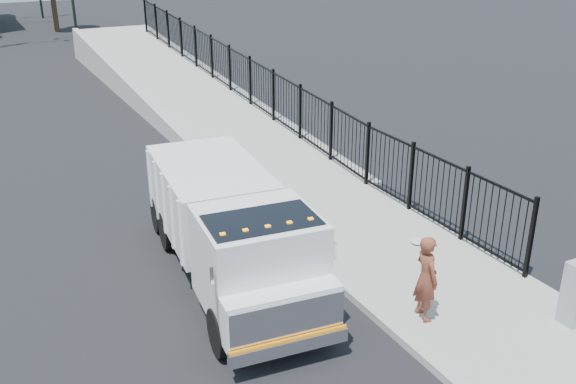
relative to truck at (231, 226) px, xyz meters
name	(u,v)px	position (x,y,z in m)	size (l,w,h in m)	color
ground	(333,279)	(1.94, -0.92, -1.30)	(120.00, 120.00, 0.00)	black
sidewalk	(466,298)	(3.87, -2.92, -1.24)	(3.55, 12.00, 0.12)	#9E998E
curb	(388,323)	(1.94, -2.92, -1.22)	(0.30, 12.00, 0.16)	#ADAAA3
ramp	(183,100)	(4.07, 15.08, -1.30)	(3.95, 24.00, 1.70)	#9E998E
iron_fence	(250,97)	(5.49, 11.08, -0.40)	(0.10, 28.00, 1.80)	black
truck	(231,226)	(0.00, 0.00, 0.00)	(2.80, 6.93, 2.31)	black
worker	(426,278)	(2.62, -3.11, -0.33)	(0.62, 0.41, 1.70)	brown
debris	(419,241)	(4.48, -0.62, -1.13)	(0.41, 0.41, 0.10)	silver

